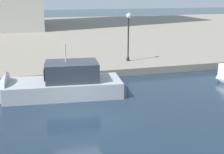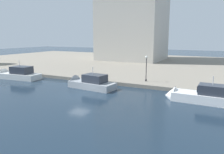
# 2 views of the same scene
# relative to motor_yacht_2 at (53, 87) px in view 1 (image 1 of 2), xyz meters

# --- Properties ---
(ground_plane) EXTENTS (220.00, 220.00, 0.00)m
(ground_plane) POSITION_rel_motor_yacht_2_xyz_m (0.98, -3.92, -0.60)
(ground_plane) COLOR #192838
(dock_promenade) EXTENTS (120.00, 55.00, 0.56)m
(dock_promenade) POSITION_rel_motor_yacht_2_xyz_m (0.98, 30.85, -0.32)
(dock_promenade) COLOR gray
(dock_promenade) RESTS_ON ground_plane
(motor_yacht_2) EXTENTS (8.45, 3.60, 4.34)m
(motor_yacht_2) POSITION_rel_motor_yacht_2_xyz_m (0.00, 0.00, 0.00)
(motor_yacht_2) COLOR #9EA3A8
(motor_yacht_2) RESTS_ON ground_plane
(lamp_post) EXTENTS (0.42, 0.42, 4.13)m
(lamp_post) POSITION_rel_motor_yacht_2_xyz_m (7.08, 6.15, 2.60)
(lamp_post) COLOR black
(lamp_post) RESTS_ON dock_promenade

